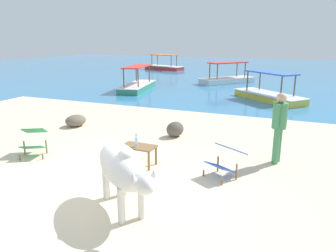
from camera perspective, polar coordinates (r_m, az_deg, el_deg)
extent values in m
cube|color=beige|center=(6.43, -12.51, -11.00)|extent=(18.00, 14.00, 0.04)
cube|color=teal|center=(27.04, 15.21, 8.91)|extent=(60.00, 36.00, 0.03)
cylinder|color=silver|center=(5.27, -4.69, -13.03)|extent=(0.12, 0.12, 0.59)
cylinder|color=silver|center=(5.18, -8.22, -13.70)|extent=(0.12, 0.12, 0.59)
cylinder|color=silver|center=(6.02, -7.76, -9.31)|extent=(0.12, 0.12, 0.59)
cylinder|color=silver|center=(5.94, -10.84, -9.81)|extent=(0.12, 0.12, 0.59)
ellipsoid|color=silver|center=(5.40, -8.16, -6.86)|extent=(1.60, 1.53, 0.65)
ellipsoid|color=silver|center=(4.49, -4.27, -10.03)|extent=(0.49, 0.48, 0.30)
cone|color=silver|center=(4.49, -2.50, -8.20)|extent=(0.15, 0.15, 0.11)
cone|color=silver|center=(4.39, -6.16, -8.84)|extent=(0.15, 0.15, 0.11)
ellipsoid|color=silver|center=(5.05, -7.30, -5.09)|extent=(0.40, 0.39, 0.22)
cube|color=brown|center=(7.26, -5.19, -3.61)|extent=(0.77, 0.45, 0.04)
cylinder|color=brown|center=(7.34, -2.13, -5.23)|extent=(0.05, 0.05, 0.42)
cylinder|color=brown|center=(7.04, -3.39, -6.18)|extent=(0.05, 0.05, 0.42)
cylinder|color=brown|center=(7.64, -6.75, -4.48)|extent=(0.05, 0.05, 0.42)
cylinder|color=brown|center=(7.36, -8.15, -5.35)|extent=(0.05, 0.05, 0.42)
cylinder|color=#A3C6D1|center=(7.16, -5.59, -2.82)|extent=(0.07, 0.07, 0.22)
cylinder|color=#A3C6D1|center=(7.11, -5.62, -1.75)|extent=(0.03, 0.03, 0.06)
cylinder|color=red|center=(7.10, -5.63, -1.46)|extent=(0.03, 0.03, 0.02)
cylinder|color=brown|center=(8.23, -21.14, -5.02)|extent=(0.04, 0.04, 0.14)
cylinder|color=brown|center=(8.38, -24.60, -5.06)|extent=(0.04, 0.04, 0.14)
cylinder|color=brown|center=(8.58, -20.58, -3.44)|extent=(0.04, 0.04, 0.34)
cylinder|color=brown|center=(8.72, -23.90, -3.50)|extent=(0.04, 0.04, 0.34)
cube|color=#339356|center=(8.44, -22.65, -3.47)|extent=(0.67, 0.63, 0.21)
cube|color=#339356|center=(8.63, -22.35, -0.75)|extent=(0.68, 0.66, 0.23)
cylinder|color=brown|center=(6.51, 9.44, -9.63)|extent=(0.04, 0.04, 0.14)
cylinder|color=brown|center=(6.84, 6.26, -8.22)|extent=(0.04, 0.04, 0.14)
cylinder|color=brown|center=(6.75, 11.93, -7.88)|extent=(0.04, 0.04, 0.34)
cylinder|color=brown|center=(7.07, 8.75, -6.61)|extent=(0.04, 0.04, 0.34)
cube|color=#3D66C6|center=(6.74, 9.12, -7.12)|extent=(0.67, 0.64, 0.21)
cube|color=#3D66C6|center=(6.84, 11.06, -3.94)|extent=(0.68, 0.66, 0.23)
cylinder|color=#428956|center=(7.71, 18.42, -3.45)|extent=(0.14, 0.14, 0.82)
cylinder|color=#428956|center=(7.88, 18.79, -3.09)|extent=(0.14, 0.14, 0.82)
cylinder|color=#428956|center=(7.61, 19.06, 1.73)|extent=(0.32, 0.32, 0.58)
cylinder|color=#428956|center=(7.41, 18.64, 1.64)|extent=(0.09, 0.09, 0.52)
cylinder|color=#428956|center=(7.80, 19.49, 2.24)|extent=(0.09, 0.09, 0.52)
sphere|color=tan|center=(7.53, 19.32, 4.69)|extent=(0.22, 0.22, 0.22)
ellipsoid|color=brown|center=(9.37, 1.25, -0.56)|extent=(0.61, 0.68, 0.44)
ellipsoid|color=#6B5B4C|center=(10.88, -15.90, 0.93)|extent=(0.68, 0.80, 0.37)
cube|color=gold|center=(15.61, 17.26, 4.86)|extent=(3.44, 3.19, 0.28)
cube|color=white|center=(15.59, 17.30, 5.44)|extent=(3.53, 3.28, 0.04)
cylinder|color=brown|center=(16.06, 13.77, 7.61)|extent=(0.06, 0.06, 0.95)
cylinder|color=brown|center=(16.56, 15.83, 7.70)|extent=(0.06, 0.06, 0.95)
cylinder|color=brown|center=(14.49, 19.27, 6.38)|extent=(0.06, 0.06, 0.95)
cylinder|color=brown|center=(15.05, 21.34, 6.50)|extent=(0.06, 0.06, 0.95)
cube|color=#3D66C6|center=(15.46, 17.59, 8.94)|extent=(2.51, 2.36, 0.06)
cube|color=white|center=(20.91, 10.32, 7.84)|extent=(3.12, 3.49, 0.28)
cube|color=white|center=(20.89, 10.34, 8.27)|extent=(3.21, 3.58, 0.04)
cylinder|color=brown|center=(21.82, 12.01, 9.69)|extent=(0.06, 0.06, 0.95)
cylinder|color=brown|center=(21.24, 13.37, 9.46)|extent=(0.06, 0.06, 0.95)
cylinder|color=brown|center=(20.48, 7.34, 9.54)|extent=(0.06, 0.06, 0.95)
cylinder|color=brown|center=(19.87, 8.65, 9.31)|extent=(0.06, 0.06, 0.95)
cube|color=red|center=(20.79, 10.47, 10.90)|extent=(2.31, 2.55, 0.06)
cube|color=#338E66|center=(17.94, -5.40, 6.79)|extent=(1.73, 3.74, 0.28)
cube|color=white|center=(17.92, -5.41, 7.29)|extent=(1.80, 3.82, 0.04)
cylinder|color=brown|center=(16.72, -5.28, 8.29)|extent=(0.06, 0.06, 0.95)
cylinder|color=brown|center=(16.96, -7.79, 8.31)|extent=(0.06, 0.06, 0.95)
cylinder|color=brown|center=(18.78, -3.32, 9.11)|extent=(0.06, 0.06, 0.95)
cylinder|color=brown|center=(19.00, -5.59, 9.14)|extent=(0.06, 0.06, 0.95)
cube|color=red|center=(17.81, -5.49, 10.35)|extent=(1.37, 2.65, 0.06)
cube|color=#C63833|center=(29.05, -0.69, 10.17)|extent=(3.76, 2.06, 0.28)
cube|color=white|center=(29.04, -0.69, 10.48)|extent=(3.85, 2.13, 0.04)
cylinder|color=brown|center=(28.64, 1.52, 11.32)|extent=(0.06, 0.06, 0.95)
cylinder|color=brown|center=(28.03, 0.55, 11.24)|extent=(0.06, 0.06, 0.95)
cylinder|color=brown|center=(29.98, -1.85, 11.51)|extent=(0.06, 0.06, 0.95)
cylinder|color=brown|center=(29.40, -2.84, 11.42)|extent=(0.06, 0.06, 0.95)
cube|color=orange|center=(28.97, -0.69, 12.37)|extent=(2.68, 1.60, 0.06)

